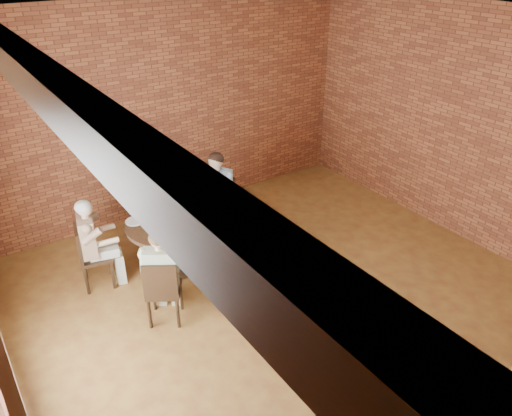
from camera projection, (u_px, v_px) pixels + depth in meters
floor at (303, 318)px, 6.11m from camera, size 7.00×7.00×0.00m
ceiling at (320, 27)px, 4.48m from camera, size 7.00×7.00×0.00m
wall_back at (168, 111)px, 7.84m from camera, size 7.00×0.00×7.00m
wall_right at (492, 135)px, 6.89m from camera, size 0.00×7.00×7.00m
ceiling_beam at (39, 80)px, 3.34m from camera, size 0.22×6.90×0.26m
dining_table at (174, 235)px, 6.81m from camera, size 1.29×1.29×0.75m
chair_a at (220, 203)px, 7.66m from camera, size 0.58×0.58×0.95m
diner_a at (216, 196)px, 7.52m from camera, size 0.83×0.77×1.35m
chair_b at (141, 207)px, 7.62m from camera, size 0.38×0.38×0.88m
diner_b at (142, 201)px, 7.50m from camera, size 0.48×0.58×1.22m
chair_c at (89, 254)px, 6.46m from camera, size 0.47×0.47×0.90m
diner_c at (93, 244)px, 6.42m from camera, size 0.69×0.60×1.26m
chair_d at (163, 290)px, 5.82m from camera, size 0.54×0.54×0.90m
diner_d at (163, 276)px, 5.82m from camera, size 0.73×0.77×1.26m
chair_e at (244, 258)px, 6.41m from camera, size 0.50×0.50×0.87m
diner_e at (239, 248)px, 6.37m from camera, size 0.68×0.72×1.22m
plate_a at (189, 206)px, 7.06m from camera, size 0.26×0.26×0.01m
plate_b at (151, 213)px, 6.88m from camera, size 0.26×0.26×0.01m
plate_c at (135, 221)px, 6.69m from camera, size 0.26×0.26×0.01m
plate_d at (197, 227)px, 6.56m from camera, size 0.26×0.26×0.01m
glass_a at (191, 208)px, 6.89m from camera, size 0.07×0.07×0.14m
glass_b at (175, 208)px, 6.87m from camera, size 0.07×0.07×0.14m
glass_c at (151, 210)px, 6.82m from camera, size 0.07×0.07×0.14m
glass_d at (158, 219)px, 6.62m from camera, size 0.07×0.07×0.14m
glass_e at (160, 225)px, 6.48m from camera, size 0.07×0.07×0.14m
glass_f at (180, 229)px, 6.39m from camera, size 0.07×0.07×0.14m
glass_g at (185, 223)px, 6.53m from camera, size 0.07×0.07×0.14m
glass_h at (196, 211)px, 6.80m from camera, size 0.07×0.07×0.14m
smartphone at (212, 225)px, 6.60m from camera, size 0.09×0.16×0.01m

